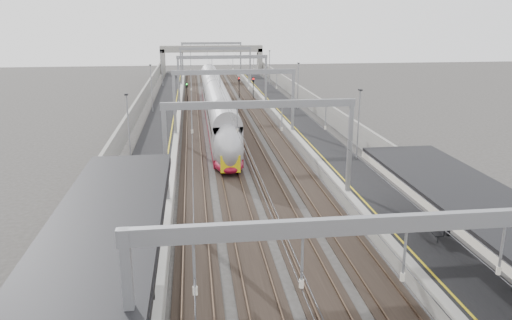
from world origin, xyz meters
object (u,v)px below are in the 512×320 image
object	(u,v)px
overbridge	(212,53)
bench	(435,227)
train	(217,108)
signal_green	(187,90)

from	to	relation	value
overbridge	bench	bearing A→B (deg)	-84.16
train	bench	size ratio (longest dim) A/B	24.85
signal_green	overbridge	bearing A→B (deg)	81.60
bench	signal_green	size ratio (longest dim) A/B	0.55
train	bench	bearing A→B (deg)	-74.44
train	signal_green	bearing A→B (deg)	104.95
overbridge	signal_green	distance (m)	35.71
overbridge	signal_green	size ratio (longest dim) A/B	6.33
overbridge	bench	distance (m)	86.63
overbridge	signal_green	xyz separation A→B (m)	(-5.20, -35.21, -2.89)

